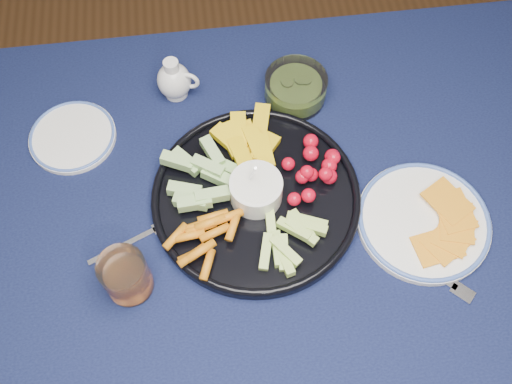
{
  "coord_description": "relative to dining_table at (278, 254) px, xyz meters",
  "views": [
    {
      "loc": [
        -0.1,
        -0.42,
        1.72
      ],
      "look_at": [
        -0.04,
        0.08,
        0.78
      ],
      "focal_mm": 40.0,
      "sensor_mm": 36.0,
      "label": 1
    }
  ],
  "objects": [
    {
      "name": "fork_left",
      "position": [
        -0.26,
        0.03,
        0.09
      ],
      "size": [
        0.16,
        0.08,
        0.0
      ],
      "color": "silver",
      "rests_on": "dining_table"
    },
    {
      "name": "creamer_pitcher",
      "position": [
        -0.17,
        0.36,
        0.13
      ],
      "size": [
        0.09,
        0.07,
        0.1
      ],
      "color": "white",
      "rests_on": "dining_table"
    },
    {
      "name": "side_plate_extra",
      "position": [
        -0.39,
        0.27,
        0.1
      ],
      "size": [
        0.17,
        0.17,
        0.01
      ],
      "color": "white",
      "rests_on": "dining_table"
    },
    {
      "name": "juice_tumbler",
      "position": [
        -0.28,
        -0.06,
        0.13
      ],
      "size": [
        0.08,
        0.08,
        0.1
      ],
      "color": "white",
      "rests_on": "dining_table"
    },
    {
      "name": "cheese_plate",
      "position": [
        0.27,
        -0.01,
        0.1
      ],
      "size": [
        0.25,
        0.25,
        0.03
      ],
      "color": "white",
      "rests_on": "dining_table"
    },
    {
      "name": "crudite_platter",
      "position": [
        -0.04,
        0.08,
        0.11
      ],
      "size": [
        0.4,
        0.4,
        0.13
      ],
      "color": "black",
      "rests_on": "dining_table"
    },
    {
      "name": "dining_table",
      "position": [
        0.0,
        0.0,
        0.0
      ],
      "size": [
        1.67,
        1.07,
        0.75
      ],
      "color": "#522D1B",
      "rests_on": "ground"
    },
    {
      "name": "fork_right",
      "position": [
        0.26,
        -0.11,
        0.09
      ],
      "size": [
        0.15,
        0.15,
        0.0
      ],
      "color": "silver",
      "rests_on": "dining_table"
    },
    {
      "name": "pickle_bowl",
      "position": [
        0.08,
        0.32,
        0.12
      ],
      "size": [
        0.13,
        0.13,
        0.06
      ],
      "color": "white",
      "rests_on": "dining_table"
    }
  ]
}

